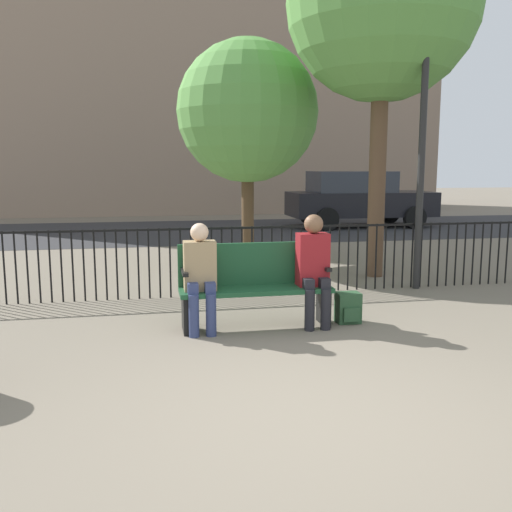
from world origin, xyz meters
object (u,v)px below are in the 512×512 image
park_bench (255,282)px  seated_person_0 (200,272)px  seated_person_1 (314,264)px  tree_0 (383,5)px  lamp_post (423,123)px  tree_1 (247,112)px  backpack (348,308)px  parked_car_0 (358,198)px

park_bench → seated_person_0: 0.64m
park_bench → seated_person_1: seated_person_1 is taller
seated_person_1 → tree_0: 4.73m
park_bench → seated_person_1: 0.68m
park_bench → lamp_post: (2.68, 1.50, 1.87)m
seated_person_1 → tree_1: 4.77m
backpack → parked_car_0: bearing=68.6°
park_bench → tree_0: size_ratio=0.29×
seated_person_1 → tree_1: tree_1 is taller
parked_car_0 → tree_1: bearing=-127.2°
seated_person_1 → parked_car_0: size_ratio=0.30×
park_bench → tree_0: tree_0 is taller
parked_car_0 → tree_0: bearing=-108.8°
seated_person_0 → backpack: seated_person_0 is taller
park_bench → lamp_post: 3.59m
seated_person_0 → parked_car_0: bearing=60.8°
park_bench → parked_car_0: bearing=63.3°
seated_person_0 → parked_car_0: 11.42m
seated_person_0 → seated_person_1: size_ratio=0.94×
seated_person_1 → lamp_post: (2.04, 1.62, 1.66)m
backpack → tree_0: size_ratio=0.06×
seated_person_0 → tree_1: tree_1 is taller
seated_person_0 → tree_0: tree_0 is taller
backpack → lamp_post: size_ratio=0.10×
lamp_post → parked_car_0: (2.27, 8.34, -1.51)m
tree_0 → seated_person_1: bearing=-124.6°
lamp_post → parked_car_0: size_ratio=0.85×
seated_person_0 → backpack: size_ratio=3.38×
park_bench → tree_1: bearing=81.0°
backpack → lamp_post: 3.14m
seated_person_1 → lamp_post: bearing=38.4°
seated_person_1 → parked_car_0: parked_car_0 is taller
park_bench → backpack: (1.07, -0.08, -0.32)m
tree_0 → lamp_post: size_ratio=1.60×
tree_1 → seated_person_1: bearing=-90.4°
parked_car_0 → lamp_post: bearing=-105.2°
seated_person_1 → lamp_post: size_ratio=0.35×
park_bench → parked_car_0: (4.95, 9.84, 0.35)m
park_bench → backpack: size_ratio=4.81×
tree_1 → lamp_post: (2.02, -2.69, -0.36)m
backpack → tree_1: bearing=95.4°
seated_person_1 → seated_person_0: bearing=-179.8°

